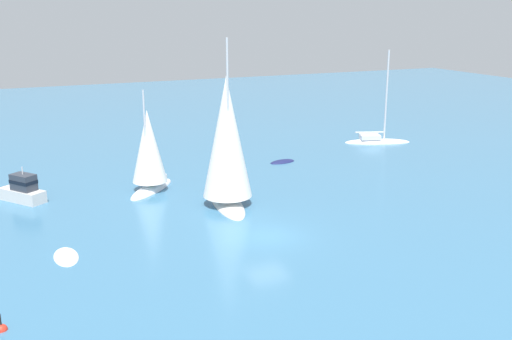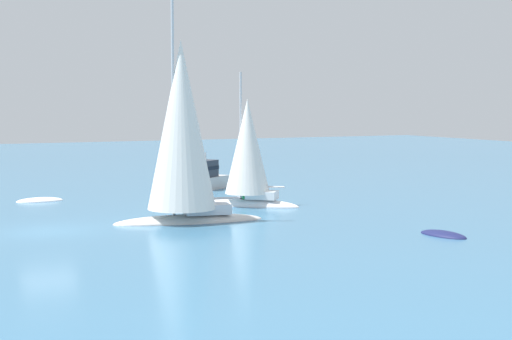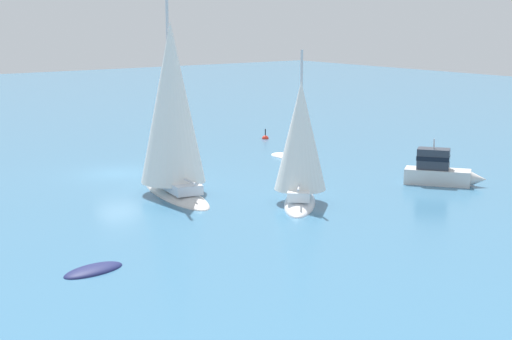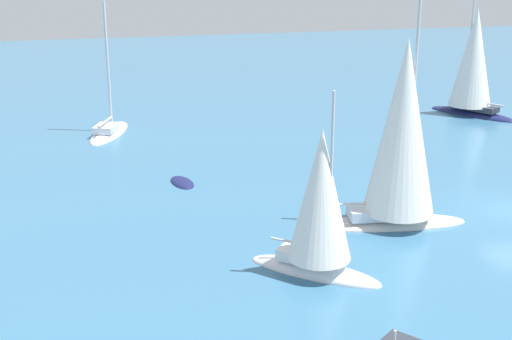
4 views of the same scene
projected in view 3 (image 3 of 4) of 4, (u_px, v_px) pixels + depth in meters
ground_plane at (118, 174)px, 46.05m from camera, size 160.00×160.00×0.00m
rib at (94, 271)px, 28.67m from camera, size 2.62×1.53×0.42m
ketch at (172, 113)px, 40.01m from camera, size 3.87×7.72×11.78m
launch at (440, 170)px, 43.01m from camera, size 3.46×4.18×2.54m
yacht at (300, 148)px, 38.36m from camera, size 4.99×5.28×8.02m
rib_1 at (286, 157)px, 51.35m from camera, size 1.34×2.78×0.44m
channel_buoy at (265, 139)px, 58.74m from camera, size 0.52×0.52×1.01m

